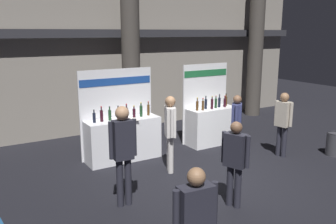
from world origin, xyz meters
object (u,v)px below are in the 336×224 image
at_px(visitor_9, 170,128).
at_px(trash_bin, 334,144).
at_px(exhibitor_booth_0, 122,136).
at_px(exhibitor_booth_1, 211,123).
at_px(visitor_8, 195,221).
at_px(visitor_0, 123,148).
at_px(visitor_1, 283,119).
at_px(visitor_6, 236,121).
at_px(visitor_7, 235,158).

bearing_deg(visitor_9, trash_bin, 95.26).
relative_size(exhibitor_booth_0, exhibitor_booth_1, 0.99).
xyz_separation_m(trash_bin, visitor_8, (-5.93, -2.20, 0.66)).
xyz_separation_m(exhibitor_booth_0, exhibitor_booth_1, (2.66, -0.09, -0.00)).
bearing_deg(visitor_9, exhibitor_booth_0, -134.66).
height_order(exhibitor_booth_0, visitor_8, exhibitor_booth_0).
relative_size(trash_bin, visitor_0, 0.32).
bearing_deg(visitor_1, visitor_9, 72.34).
relative_size(visitor_0, visitor_6, 1.17).
height_order(visitor_1, visitor_6, visitor_1).
distance_m(exhibitor_booth_1, trash_bin, 3.22).
height_order(visitor_1, visitor_9, visitor_9).
bearing_deg(exhibitor_booth_1, visitor_1, -63.92).
bearing_deg(visitor_7, visitor_6, 117.24).
distance_m(visitor_0, visitor_7, 1.98).
distance_m(visitor_0, visitor_1, 4.51).
height_order(visitor_0, visitor_1, visitor_0).
xyz_separation_m(exhibitor_booth_1, visitor_1, (0.87, -1.78, 0.36)).
xyz_separation_m(visitor_6, visitor_8, (-3.69, -3.43, 0.04)).
height_order(visitor_0, visitor_8, visitor_0).
xyz_separation_m(visitor_7, visitor_8, (-1.88, -1.44, 0.03)).
bearing_deg(exhibitor_booth_1, visitor_6, -96.86).
bearing_deg(visitor_0, visitor_6, 19.58).
height_order(visitor_6, visitor_9, visitor_9).
relative_size(visitor_0, visitor_7, 1.17).
bearing_deg(visitor_6, visitor_1, -74.85).
distance_m(exhibitor_booth_1, visitor_1, 2.01).
height_order(trash_bin, visitor_7, visitor_7).
distance_m(visitor_1, visitor_9, 3.01).
xyz_separation_m(visitor_6, visitor_7, (-1.81, -1.98, 0.01)).
bearing_deg(visitor_0, visitor_1, 9.10).
height_order(exhibitor_booth_0, visitor_0, exhibitor_booth_0).
bearing_deg(exhibitor_booth_1, visitor_8, -129.66).
bearing_deg(visitor_1, visitor_8, 114.44).
relative_size(exhibitor_booth_0, visitor_9, 1.28).
distance_m(exhibitor_booth_0, visitor_7, 3.37).
height_order(trash_bin, visitor_0, visitor_0).
height_order(visitor_7, visitor_9, visitor_9).
height_order(exhibitor_booth_1, visitor_1, exhibitor_booth_1).
bearing_deg(visitor_1, visitor_7, 109.74).
bearing_deg(visitor_7, visitor_0, -142.54).
relative_size(trash_bin, visitor_1, 0.36).
height_order(exhibitor_booth_0, visitor_6, exhibitor_booth_0).
bearing_deg(visitor_8, visitor_1, -144.26).
distance_m(visitor_7, visitor_9, 1.98).
bearing_deg(exhibitor_booth_0, visitor_8, -104.04).
bearing_deg(visitor_6, exhibitor_booth_0, 107.44).
distance_m(exhibitor_booth_0, trash_bin, 5.38).
xyz_separation_m(visitor_0, visitor_6, (3.48, 0.93, -0.18)).
relative_size(visitor_8, visitor_9, 0.93).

